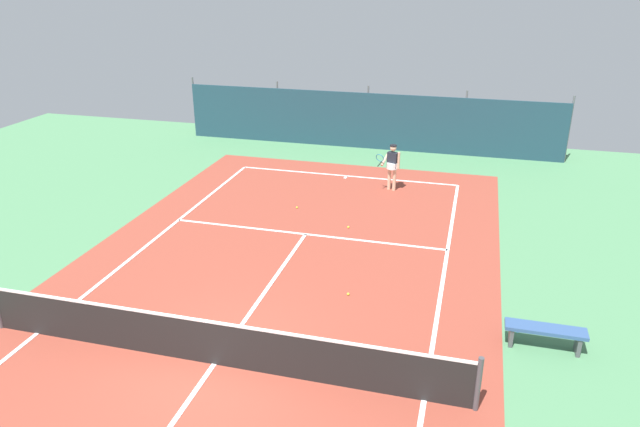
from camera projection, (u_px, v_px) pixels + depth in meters
ground_plane at (214, 364)px, 11.68m from camera, size 36.00×36.00×0.00m
court_surface at (214, 364)px, 11.68m from camera, size 11.02×26.60×0.01m
tennis_net at (213, 342)px, 11.48m from camera, size 10.12×0.10×1.10m
back_fence at (369, 130)px, 25.99m from camera, size 16.30×0.98×2.70m
tennis_player at (392, 164)px, 20.54m from camera, size 0.83×0.67×1.64m
tennis_ball_near_player at (297, 207)px, 19.27m from camera, size 0.07×0.07×0.07m
tennis_ball_midcourt at (348, 294)px, 14.13m from camera, size 0.07×0.07×0.07m
tennis_ball_by_sideline at (348, 227)px, 17.80m from camera, size 0.07×0.07×0.07m
courtside_bench at (545, 332)px, 12.04m from camera, size 1.60×0.40×0.49m
water_bottle at (518, 327)px, 12.68m from camera, size 0.08×0.08×0.24m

